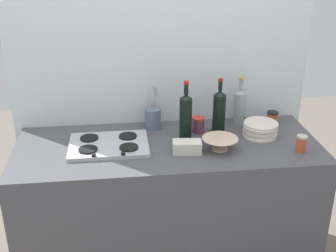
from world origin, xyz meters
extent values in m
cube|color=#4C4C51|center=(0.00, 0.00, 0.45)|extent=(1.80, 0.70, 0.90)
cube|color=silver|center=(0.00, 0.38, 1.24)|extent=(1.90, 0.06, 2.48)
cube|color=#B2B2B7|center=(-0.35, 0.01, 0.91)|extent=(0.46, 0.34, 0.02)
cylinder|color=black|center=(-0.46, -0.07, 0.93)|extent=(0.11, 0.11, 0.01)
cylinder|color=black|center=(-0.23, -0.07, 0.93)|extent=(0.11, 0.11, 0.01)
cylinder|color=black|center=(-0.46, 0.08, 0.93)|extent=(0.11, 0.11, 0.01)
cylinder|color=black|center=(-0.23, 0.08, 0.93)|extent=(0.11, 0.11, 0.01)
cylinder|color=black|center=(-0.43, -0.15, 0.93)|extent=(0.02, 0.02, 0.02)
cylinder|color=black|center=(-0.27, -0.15, 0.93)|extent=(0.02, 0.02, 0.02)
cylinder|color=silver|center=(0.57, 0.05, 0.91)|extent=(0.21, 0.21, 0.01)
cylinder|color=silver|center=(0.58, 0.06, 0.92)|extent=(0.21, 0.21, 0.01)
cylinder|color=silver|center=(0.58, 0.06, 0.94)|extent=(0.21, 0.21, 0.01)
cylinder|color=silver|center=(0.58, 0.06, 0.95)|extent=(0.21, 0.21, 0.01)
cylinder|color=silver|center=(0.58, 0.05, 0.96)|extent=(0.21, 0.21, 0.01)
cylinder|color=silver|center=(0.58, 0.06, 0.98)|extent=(0.21, 0.21, 0.01)
cylinder|color=gray|center=(0.50, 0.26, 1.00)|extent=(0.08, 0.08, 0.21)
cone|color=gray|center=(0.50, 0.26, 1.12)|extent=(0.08, 0.08, 0.03)
cylinder|color=gray|center=(0.50, 0.26, 1.17)|extent=(0.03, 0.03, 0.07)
cylinder|color=gold|center=(0.50, 0.26, 1.21)|extent=(0.03, 0.03, 0.02)
cylinder|color=black|center=(0.11, 0.07, 1.03)|extent=(0.07, 0.07, 0.26)
cone|color=black|center=(0.11, 0.07, 1.17)|extent=(0.07, 0.07, 0.03)
cylinder|color=black|center=(0.11, 0.07, 1.22)|extent=(0.03, 0.03, 0.06)
cylinder|color=#B21E1E|center=(0.11, 0.07, 1.26)|extent=(0.03, 0.03, 0.02)
cylinder|color=black|center=(0.34, 0.14, 1.02)|extent=(0.08, 0.08, 0.24)
cone|color=black|center=(0.34, 0.14, 1.16)|extent=(0.08, 0.08, 0.03)
cylinder|color=black|center=(0.34, 0.14, 1.20)|extent=(0.03, 0.03, 0.06)
cylinder|color=#B21E1E|center=(0.34, 0.14, 1.24)|extent=(0.03, 0.03, 0.02)
cylinder|color=beige|center=(0.29, -0.10, 0.91)|extent=(0.09, 0.09, 0.01)
cone|color=beige|center=(0.29, -0.10, 0.94)|extent=(0.21, 0.21, 0.06)
cube|color=silver|center=(0.10, -0.11, 0.93)|extent=(0.17, 0.11, 0.07)
cylinder|color=slate|center=(-0.07, 0.25, 0.97)|extent=(0.10, 0.10, 0.13)
cylinder|color=#997247|center=(-0.05, 0.27, 1.06)|extent=(0.02, 0.03, 0.20)
cylinder|color=#B7B7B2|center=(-0.04, 0.27, 1.07)|extent=(0.02, 0.05, 0.23)
cylinder|color=#B7B7B2|center=(-0.09, 0.28, 1.06)|extent=(0.03, 0.02, 0.21)
cylinder|color=#B7B7B2|center=(-0.05, 0.27, 1.07)|extent=(0.04, 0.02, 0.23)
cylinder|color=#C64C2D|center=(0.72, 0.25, 0.93)|extent=(0.07, 0.07, 0.06)
cylinder|color=black|center=(0.72, 0.25, 0.97)|extent=(0.07, 0.07, 0.01)
cylinder|color=#C64C2D|center=(0.74, -0.18, 0.94)|extent=(0.06, 0.06, 0.09)
cylinder|color=beige|center=(0.74, -0.18, 0.99)|extent=(0.06, 0.06, 0.01)
cylinder|color=#66384C|center=(0.21, 0.15, 0.94)|extent=(0.08, 0.08, 0.09)
cylinder|color=red|center=(0.21, 0.15, 0.99)|extent=(0.08, 0.08, 0.01)
camera|label=1|loc=(-0.28, -2.30, 2.05)|focal=46.87mm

